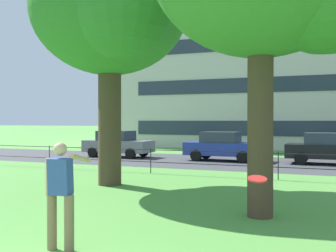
% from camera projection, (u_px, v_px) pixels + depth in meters
% --- Properties ---
extents(street_strip, '(80.00, 7.69, 0.01)m').
position_uv_depth(street_strip, '(243.00, 163.00, 21.52)').
color(street_strip, '#424247').
rests_on(street_strip, ground).
extents(park_fence, '(35.61, 0.04, 1.00)m').
position_uv_depth(park_fence, '(211.00, 159.00, 16.30)').
color(park_fence, black).
rests_on(park_fence, ground).
extents(tree_small_lawn, '(5.37, 5.77, 8.13)m').
position_uv_depth(tree_small_lawn, '(120.00, 7.00, 14.08)').
color(tree_small_lawn, '#4C3828').
rests_on(tree_small_lawn, ground).
extents(person_thrower, '(0.51, 0.78, 1.77)m').
position_uv_depth(person_thrower, '(61.00, 192.00, 6.96)').
color(person_thrower, '#846B4C').
rests_on(person_thrower, ground).
extents(frisbee, '(0.36, 0.36, 0.09)m').
position_uv_depth(frisbee, '(257.00, 179.00, 6.01)').
color(frisbee, red).
extents(car_grey_left, '(4.01, 1.82, 1.54)m').
position_uv_depth(car_grey_left, '(118.00, 144.00, 24.92)').
color(car_grey_left, slate).
rests_on(car_grey_left, ground).
extents(car_blue_far_left, '(4.03, 1.88, 1.54)m').
position_uv_depth(car_blue_far_left, '(223.00, 146.00, 22.58)').
color(car_blue_far_left, '#233899').
rests_on(car_blue_far_left, ground).
extents(car_black_right, '(4.04, 1.88, 1.54)m').
position_uv_depth(car_black_right, '(328.00, 148.00, 20.70)').
color(car_black_right, black).
rests_on(car_black_right, ground).
extents(apartment_building_background, '(34.50, 10.40, 19.38)m').
position_uv_depth(apartment_building_background, '(329.00, 26.00, 33.68)').
color(apartment_building_background, beige).
rests_on(apartment_building_background, ground).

